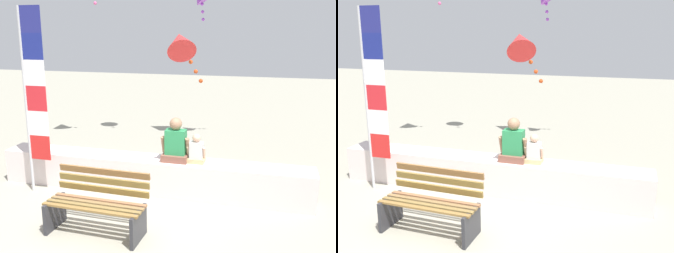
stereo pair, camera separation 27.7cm
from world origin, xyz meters
TOP-DOWN VIEW (x-y plane):
  - ground_plane at (0.00, 0.00)m, footprint 40.00×40.00m
  - seawall_ledge at (0.00, 1.31)m, footprint 5.61×0.57m
  - park_bench at (-0.29, -0.28)m, footprint 1.45×0.66m
  - person_adult at (0.46, 1.30)m, footprint 0.50×0.37m
  - person_child at (0.83, 1.30)m, footprint 0.33×0.24m
  - flag_banner at (-1.93, 0.78)m, footprint 0.43×0.05m
  - kite_red at (0.32, 2.21)m, footprint 0.80×0.87m

SIDE VIEW (x-z plane):
  - ground_plane at x=0.00m, z-range 0.00..0.00m
  - seawall_ledge at x=0.00m, z-range 0.00..0.63m
  - park_bench at x=-0.29m, z-range -0.03..0.85m
  - person_child at x=0.83m, z-range 0.57..1.07m
  - person_adult at x=0.46m, z-range 0.54..1.31m
  - flag_banner at x=-1.93m, z-range 0.20..3.43m
  - kite_red at x=0.32m, z-range 2.05..3.17m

